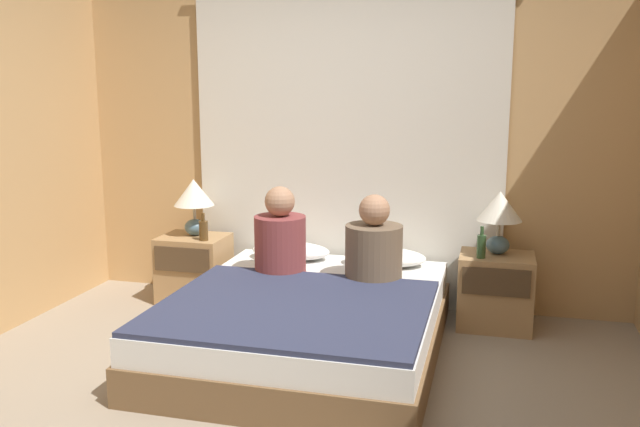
# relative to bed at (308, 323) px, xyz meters

# --- Properties ---
(ground_plane) EXTENTS (16.00, 16.00, 0.00)m
(ground_plane) POSITION_rel_bed_xyz_m (0.00, -0.79, -0.19)
(ground_plane) COLOR gray
(wall_back) EXTENTS (4.28, 0.06, 2.50)m
(wall_back) POSITION_rel_bed_xyz_m (0.00, 1.11, 1.06)
(wall_back) COLOR tan
(wall_back) RESTS_ON ground_plane
(curtain_panel) EXTENTS (2.52, 0.02, 2.32)m
(curtain_panel) POSITION_rel_bed_xyz_m (0.00, 1.05, 0.97)
(curtain_panel) COLOR silver
(curtain_panel) RESTS_ON ground_plane
(bed) EXTENTS (1.60, 1.99, 0.38)m
(bed) POSITION_rel_bed_xyz_m (0.00, 0.00, 0.00)
(bed) COLOR brown
(bed) RESTS_ON ground_plane
(nightstand_left) EXTENTS (0.50, 0.41, 0.51)m
(nightstand_left) POSITION_rel_bed_xyz_m (-1.13, 0.76, 0.07)
(nightstand_left) COLOR #A87F51
(nightstand_left) RESTS_ON ground_plane
(nightstand_right) EXTENTS (0.50, 0.41, 0.51)m
(nightstand_right) POSITION_rel_bed_xyz_m (1.13, 0.76, 0.07)
(nightstand_right) COLOR #A87F51
(nightstand_right) RESTS_ON ground_plane
(lamp_left) EXTENTS (0.31, 0.31, 0.43)m
(lamp_left) POSITION_rel_bed_xyz_m (-1.13, 0.80, 0.62)
(lamp_left) COLOR slate
(lamp_left) RESTS_ON nightstand_left
(lamp_right) EXTENTS (0.31, 0.31, 0.43)m
(lamp_right) POSITION_rel_bed_xyz_m (1.13, 0.80, 0.62)
(lamp_right) COLOR slate
(lamp_right) RESTS_ON nightstand_right
(pillow_left) EXTENTS (0.59, 0.34, 0.12)m
(pillow_left) POSITION_rel_bed_xyz_m (-0.35, 0.78, 0.25)
(pillow_left) COLOR white
(pillow_left) RESTS_ON bed
(pillow_right) EXTENTS (0.59, 0.34, 0.12)m
(pillow_right) POSITION_rel_bed_xyz_m (0.35, 0.78, 0.25)
(pillow_right) COLOR white
(pillow_right) RESTS_ON bed
(blanket_on_bed) EXTENTS (1.54, 1.34, 0.03)m
(blanket_on_bed) POSITION_rel_bed_xyz_m (0.00, -0.29, 0.21)
(blanket_on_bed) COLOR #2D334C
(blanket_on_bed) RESTS_ON bed
(person_left_in_bed) EXTENTS (0.35, 0.35, 0.60)m
(person_left_in_bed) POSITION_rel_bed_xyz_m (-0.31, 0.41, 0.44)
(person_left_in_bed) COLOR brown
(person_left_in_bed) RESTS_ON bed
(person_right_in_bed) EXTENTS (0.38, 0.38, 0.57)m
(person_right_in_bed) POSITION_rel_bed_xyz_m (0.34, 0.41, 0.42)
(person_right_in_bed) COLOR brown
(person_right_in_bed) RESTS_ON bed
(beer_bottle_on_left_stand) EXTENTS (0.07, 0.07, 0.21)m
(beer_bottle_on_left_stand) POSITION_rel_bed_xyz_m (-0.99, 0.66, 0.40)
(beer_bottle_on_left_stand) COLOR #513819
(beer_bottle_on_left_stand) RESTS_ON nightstand_left
(beer_bottle_on_right_stand) EXTENTS (0.06, 0.06, 0.22)m
(beer_bottle_on_right_stand) POSITION_rel_bed_xyz_m (1.02, 0.66, 0.41)
(beer_bottle_on_right_stand) COLOR #2D4C28
(beer_bottle_on_right_stand) RESTS_ON nightstand_right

